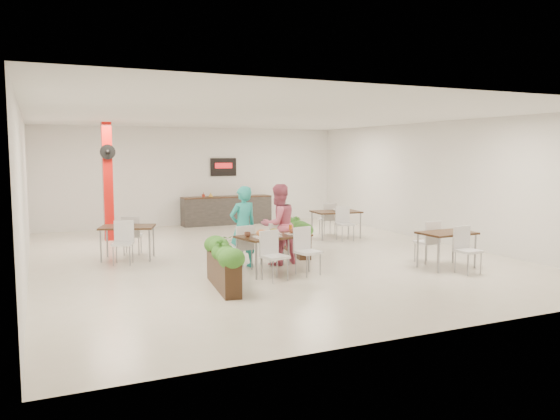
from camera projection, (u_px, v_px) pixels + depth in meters
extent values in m
plane|color=beige|center=(264.00, 255.00, 12.70)|extent=(12.00, 12.00, 0.00)
cube|color=white|center=(194.00, 176.00, 17.97)|extent=(10.00, 0.10, 3.20)
cube|color=white|center=(441.00, 213.00, 7.09)|extent=(10.00, 0.10, 3.20)
cube|color=white|center=(24.00, 193.00, 10.49)|extent=(0.10, 12.00, 3.20)
cube|color=white|center=(437.00, 182.00, 14.57)|extent=(0.10, 12.00, 3.20)
cube|color=white|center=(264.00, 116.00, 12.36)|extent=(10.00, 12.00, 0.04)
cube|color=red|center=(108.00, 182.00, 14.75)|extent=(0.25, 0.25, 3.20)
cylinder|color=black|center=(108.00, 152.00, 14.51)|extent=(0.40, 0.06, 0.40)
sphere|color=black|center=(108.00, 152.00, 14.47)|extent=(0.12, 0.12, 0.12)
cube|color=#292624|center=(227.00, 211.00, 18.18)|extent=(3.00, 0.60, 0.90)
cube|color=black|center=(227.00, 197.00, 18.13)|extent=(3.00, 0.62, 0.04)
cube|color=black|center=(223.00, 167.00, 18.31)|extent=(0.90, 0.04, 0.60)
cube|color=red|center=(224.00, 166.00, 18.28)|extent=(0.60, 0.02, 0.18)
imported|color=#9C2B1A|center=(203.00, 194.00, 17.79)|extent=(0.09, 0.09, 0.19)
imported|color=gold|center=(211.00, 194.00, 17.90)|extent=(0.13, 0.13, 0.17)
cube|color=black|center=(273.00, 236.00, 10.84)|extent=(1.54, 1.08, 0.04)
cylinder|color=gray|center=(256.00, 261.00, 10.22)|extent=(0.04, 0.04, 0.71)
cylinder|color=gray|center=(309.00, 254.00, 10.98)|extent=(0.04, 0.04, 0.71)
cylinder|color=gray|center=(237.00, 256.00, 10.77)|extent=(0.04, 0.04, 0.71)
cylinder|color=gray|center=(288.00, 249.00, 11.53)|extent=(0.04, 0.04, 0.71)
cube|color=white|center=(240.00, 248.00, 11.11)|extent=(0.50, 0.50, 0.05)
cube|color=white|center=(245.00, 237.00, 10.93)|extent=(0.42, 0.13, 0.45)
cylinder|color=gray|center=(243.00, 257.00, 11.37)|extent=(0.02, 0.02, 0.43)
cylinder|color=gray|center=(229.00, 259.00, 11.17)|extent=(0.02, 0.02, 0.43)
cylinder|color=gray|center=(252.00, 260.00, 11.10)|extent=(0.02, 0.02, 0.43)
cylinder|color=gray|center=(238.00, 261.00, 10.89)|extent=(0.02, 0.02, 0.43)
cube|color=white|center=(272.00, 244.00, 11.58)|extent=(0.50, 0.50, 0.05)
cube|color=white|center=(277.00, 233.00, 11.40)|extent=(0.42, 0.13, 0.45)
cylinder|color=gray|center=(274.00, 253.00, 11.84)|extent=(0.02, 0.02, 0.43)
cylinder|color=gray|center=(261.00, 255.00, 11.64)|extent=(0.02, 0.02, 0.43)
cylinder|color=gray|center=(283.00, 255.00, 11.57)|extent=(0.02, 0.02, 0.43)
cylinder|color=gray|center=(270.00, 257.00, 11.37)|extent=(0.02, 0.02, 0.43)
cube|color=white|center=(275.00, 257.00, 10.15)|extent=(0.50, 0.50, 0.05)
cube|color=white|center=(269.00, 242.00, 10.27)|extent=(0.42, 0.13, 0.45)
cylinder|color=gray|center=(273.00, 272.00, 9.94)|extent=(0.02, 0.02, 0.43)
cylinder|color=gray|center=(288.00, 270.00, 10.14)|extent=(0.02, 0.02, 0.43)
cylinder|color=gray|center=(262.00, 269.00, 10.21)|extent=(0.02, 0.02, 0.43)
cylinder|color=gray|center=(277.00, 267.00, 10.41)|extent=(0.02, 0.02, 0.43)
cube|color=white|center=(308.00, 252.00, 10.62)|extent=(0.50, 0.50, 0.05)
cube|color=white|center=(302.00, 238.00, 10.75)|extent=(0.42, 0.13, 0.45)
cylinder|color=gray|center=(307.00, 267.00, 10.41)|extent=(0.02, 0.02, 0.43)
cylinder|color=gray|center=(320.00, 264.00, 10.61)|extent=(0.02, 0.02, 0.43)
cylinder|color=gray|center=(296.00, 264.00, 10.68)|extent=(0.02, 0.02, 0.43)
cylinder|color=gray|center=(309.00, 262.00, 10.88)|extent=(0.02, 0.02, 0.43)
cube|color=white|center=(262.00, 237.00, 10.55)|extent=(0.36, 0.36, 0.01)
ellipsoid|color=#A8612A|center=(262.00, 233.00, 10.54)|extent=(0.22, 0.22, 0.13)
cube|color=white|center=(274.00, 234.00, 10.99)|extent=(0.31, 0.31, 0.01)
ellipsoid|color=orange|center=(274.00, 231.00, 10.98)|extent=(0.18, 0.18, 0.11)
cube|color=white|center=(293.00, 234.00, 10.97)|extent=(0.31, 0.31, 0.01)
ellipsoid|color=#501810|center=(293.00, 231.00, 10.97)|extent=(0.16, 0.16, 0.10)
cube|color=white|center=(277.00, 236.00, 10.66)|extent=(0.21, 0.21, 0.01)
ellipsoid|color=white|center=(277.00, 234.00, 10.66)|extent=(0.12, 0.12, 0.07)
cylinder|color=orange|center=(291.00, 228.00, 11.27)|extent=(0.07, 0.07, 0.15)
imported|color=brown|center=(247.00, 235.00, 10.58)|extent=(0.12, 0.12, 0.10)
imported|color=#28ADA6|center=(243.00, 227.00, 11.25)|extent=(0.69, 0.53, 1.70)
imported|color=#E56686|center=(278.00, 225.00, 11.57)|extent=(0.96, 0.82, 1.72)
cube|color=black|center=(223.00, 272.00, 9.61)|extent=(0.48, 1.73, 0.57)
ellipsoid|color=#1F631C|center=(232.00, 257.00, 8.90)|extent=(0.40, 0.40, 0.32)
ellipsoid|color=#1F631C|center=(227.00, 253.00, 9.23)|extent=(0.40, 0.40, 0.32)
ellipsoid|color=#1F631C|center=(223.00, 250.00, 9.56)|extent=(0.40, 0.40, 0.32)
ellipsoid|color=#1F631C|center=(219.00, 246.00, 9.90)|extent=(0.40, 0.40, 0.32)
ellipsoid|color=#1F631C|center=(215.00, 243.00, 10.23)|extent=(0.40, 0.40, 0.32)
imported|color=#1F631C|center=(223.00, 246.00, 9.56)|extent=(0.33, 0.29, 0.37)
cube|color=black|center=(296.00, 243.00, 12.87)|extent=(0.58, 1.64, 0.54)
ellipsoid|color=#1F631C|center=(304.00, 230.00, 12.19)|extent=(0.40, 0.40, 0.32)
ellipsoid|color=#1F631C|center=(300.00, 228.00, 12.51)|extent=(0.40, 0.40, 0.32)
ellipsoid|color=#1F631C|center=(297.00, 226.00, 12.83)|extent=(0.40, 0.40, 0.32)
ellipsoid|color=#1F631C|center=(293.00, 224.00, 13.15)|extent=(0.40, 0.40, 0.32)
ellipsoid|color=#1F631C|center=(290.00, 223.00, 13.47)|extent=(0.40, 0.40, 0.32)
imported|color=#1F631C|center=(297.00, 224.00, 12.82)|extent=(0.20, 0.20, 0.35)
cube|color=black|center=(127.00, 227.00, 12.17)|extent=(1.35, 1.11, 0.04)
cylinder|color=gray|center=(101.00, 246.00, 11.83)|extent=(0.04, 0.04, 0.71)
cylinder|color=gray|center=(150.00, 246.00, 11.94)|extent=(0.04, 0.04, 0.71)
cylinder|color=gray|center=(107.00, 242.00, 12.48)|extent=(0.04, 0.04, 0.71)
cylinder|color=gray|center=(154.00, 241.00, 12.58)|extent=(0.04, 0.04, 0.71)
cube|color=white|center=(132.00, 235.00, 12.79)|extent=(0.53, 0.53, 0.05)
cube|color=white|center=(131.00, 226.00, 12.58)|extent=(0.41, 0.17, 0.45)
cylinder|color=gray|center=(141.00, 244.00, 13.00)|extent=(0.02, 0.02, 0.43)
cylinder|color=gray|center=(127.00, 244.00, 12.97)|extent=(0.02, 0.02, 0.43)
cylinder|color=gray|center=(139.00, 246.00, 12.67)|extent=(0.02, 0.02, 0.43)
cylinder|color=gray|center=(124.00, 247.00, 12.63)|extent=(0.02, 0.02, 0.43)
cube|color=white|center=(123.00, 244.00, 11.61)|extent=(0.53, 0.53, 0.05)
cube|color=white|center=(124.00, 231.00, 11.77)|extent=(0.41, 0.17, 0.45)
cylinder|color=gray|center=(113.00, 256.00, 11.45)|extent=(0.02, 0.02, 0.43)
cylinder|color=gray|center=(130.00, 256.00, 11.48)|extent=(0.02, 0.02, 0.43)
cylinder|color=gray|center=(117.00, 253.00, 11.78)|extent=(0.02, 0.02, 0.43)
cylinder|color=gray|center=(133.00, 253.00, 11.81)|extent=(0.02, 0.02, 0.43)
imported|color=white|center=(127.00, 225.00, 12.17)|extent=(0.22, 0.22, 0.05)
cube|color=black|center=(336.00, 212.00, 15.31)|extent=(1.35, 0.97, 0.04)
cylinder|color=gray|center=(322.00, 228.00, 14.81)|extent=(0.04, 0.04, 0.71)
cylinder|color=gray|center=(360.00, 226.00, 15.19)|extent=(0.04, 0.04, 0.71)
cylinder|color=gray|center=(312.00, 224.00, 15.50)|extent=(0.04, 0.04, 0.71)
cylinder|color=gray|center=(349.00, 223.00, 15.88)|extent=(0.04, 0.04, 0.71)
cube|color=white|center=(327.00, 219.00, 15.90)|extent=(0.46, 0.46, 0.05)
cube|color=white|center=(330.00, 211.00, 15.70)|extent=(0.42, 0.08, 0.45)
cylinder|color=gray|center=(330.00, 226.00, 16.14)|extent=(0.02, 0.02, 0.43)
cylinder|color=gray|center=(320.00, 227.00, 16.03)|extent=(0.02, 0.02, 0.43)
cylinder|color=gray|center=(335.00, 228.00, 15.82)|extent=(0.02, 0.02, 0.43)
cylinder|color=gray|center=(324.00, 228.00, 15.71)|extent=(0.02, 0.02, 0.43)
cube|color=white|center=(345.00, 224.00, 14.77)|extent=(0.46, 0.46, 0.05)
cube|color=white|center=(342.00, 214.00, 14.92)|extent=(0.42, 0.08, 0.45)
cylinder|color=gray|center=(342.00, 234.00, 14.58)|extent=(0.02, 0.02, 0.43)
cylinder|color=gray|center=(354.00, 233.00, 14.69)|extent=(0.02, 0.02, 0.43)
cylinder|color=gray|center=(337.00, 232.00, 14.90)|extent=(0.02, 0.02, 0.43)
cylinder|color=gray|center=(348.00, 232.00, 15.01)|extent=(0.02, 0.02, 0.43)
imported|color=white|center=(336.00, 210.00, 15.30)|extent=(0.22, 0.22, 0.05)
cube|color=black|center=(447.00, 233.00, 11.25)|extent=(1.14, 0.79, 0.04)
cylinder|color=gray|center=(439.00, 255.00, 10.79)|extent=(0.04, 0.04, 0.71)
cylinder|color=gray|center=(475.00, 251.00, 11.23)|extent=(0.04, 0.04, 0.71)
cylinder|color=gray|center=(418.00, 250.00, 11.34)|extent=(0.04, 0.04, 0.71)
cylinder|color=gray|center=(453.00, 247.00, 11.78)|extent=(0.04, 0.04, 0.71)
cube|color=white|center=(426.00, 242.00, 11.81)|extent=(0.44, 0.44, 0.05)
cube|color=white|center=(433.00, 232.00, 11.62)|extent=(0.42, 0.06, 0.45)
cylinder|color=gray|center=(427.00, 251.00, 12.06)|extent=(0.02, 0.02, 0.43)
cylinder|color=gray|center=(415.00, 252.00, 11.91)|extent=(0.02, 0.02, 0.43)
cylinder|color=gray|center=(438.00, 253.00, 11.76)|extent=(0.02, 0.02, 0.43)
cylinder|color=gray|center=(425.00, 255.00, 11.61)|extent=(0.02, 0.02, 0.43)
cube|color=white|center=(468.00, 251.00, 10.75)|extent=(0.44, 0.44, 0.05)
cube|color=white|center=(462.00, 237.00, 10.89)|extent=(0.42, 0.06, 0.45)
cylinder|color=gray|center=(468.00, 265.00, 10.54)|extent=(0.02, 0.02, 0.43)
cylinder|color=gray|center=(481.00, 264.00, 10.70)|extent=(0.02, 0.02, 0.43)
cylinder|color=gray|center=(455.00, 262.00, 10.84)|extent=(0.02, 0.02, 0.43)
cylinder|color=gray|center=(468.00, 260.00, 11.00)|extent=(0.02, 0.02, 0.43)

